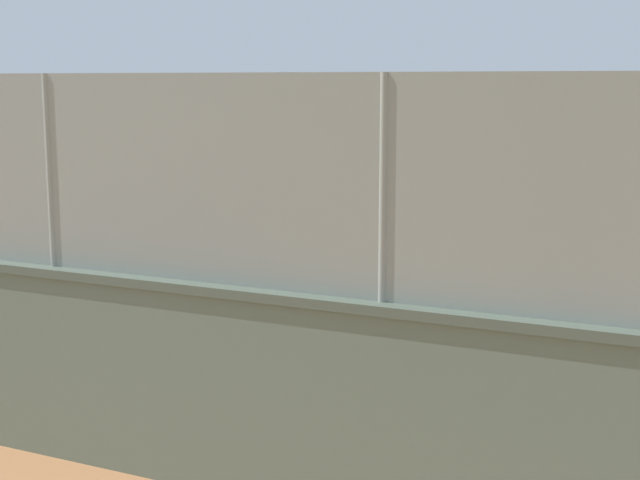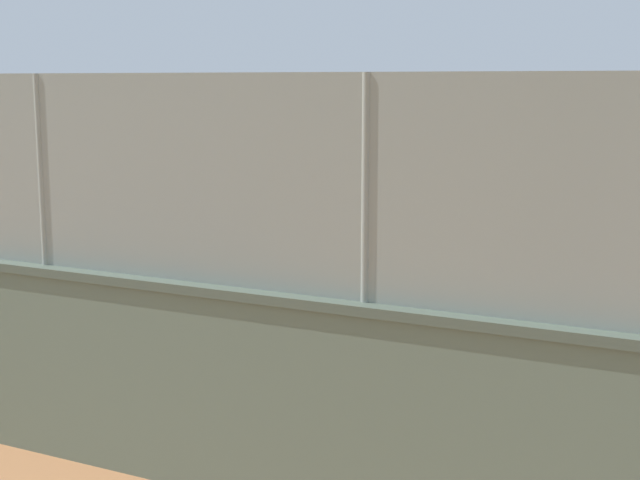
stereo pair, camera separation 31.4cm
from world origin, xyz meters
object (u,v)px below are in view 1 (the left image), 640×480
at_px(sports_ball, 515,225).
at_px(player_near_wall_returning, 256,304).
at_px(player_foreground_swinging, 273,194).
at_px(player_baseline_waiting, 618,253).

bearing_deg(sports_ball, player_near_wall_returning, 69.22).
bearing_deg(player_near_wall_returning, player_foreground_swinging, -61.49).
relative_size(player_baseline_waiting, player_foreground_swinging, 0.87).
relative_size(player_near_wall_returning, sports_ball, 7.31).
bearing_deg(player_foreground_swinging, sports_ball, 150.66).
xyz_separation_m(player_near_wall_returning, player_foreground_swinging, (4.51, -8.31, 0.15)).
relative_size(player_foreground_swinging, sports_ball, 8.45).
height_order(player_baseline_waiting, player_foreground_swinging, player_foreground_swinging).
bearing_deg(player_baseline_waiting, player_foreground_swinging, -20.91).
bearing_deg(player_baseline_waiting, player_near_wall_returning, 58.55).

